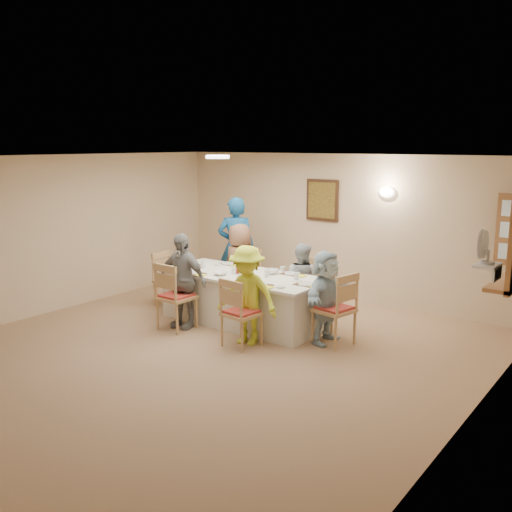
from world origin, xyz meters
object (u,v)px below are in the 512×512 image
Objects in this scene: diner_back_left at (240,265)px; diner_front_right at (247,295)px; condiment_ketchup at (239,265)px; chair_front_right at (242,312)px; diner_right_end at (326,297)px; desk_fan at (486,251)px; chair_front_left at (177,295)px; diner_front_left at (182,281)px; chair_back_right at (305,288)px; diner_back_right at (301,282)px; dining_table at (243,298)px; chair_back_left at (244,277)px; chair_left_end at (170,279)px; caregiver at (236,247)px; chair_right_end at (334,308)px.

diner_front_right is at bearing 136.73° from diner_back_left.
diner_front_right reaches higher than condiment_ketchup.
chair_front_right is 0.74× the size of diner_right_end.
desk_fan is 4.27m from chair_front_left.
diner_front_left is 1.10× the size of diner_right_end.
diner_back_right is (0.00, -0.12, 0.13)m from chair_back_right.
desk_fan is at bearing -5.03° from dining_table.
condiment_ketchup is at bearing 89.52° from diner_right_end.
chair_front_left is (0.00, -1.60, 0.02)m from chair_back_left.
chair_left_end is 0.71× the size of diner_right_end.
dining_table is at bearing 174.97° from desk_fan.
dining_table is at bearing -47.21° from chair_front_right.
diner_back_left is 1.03× the size of diner_front_right.
chair_front_right is at bearing -179.24° from chair_front_left.
condiment_ketchup reaches higher than chair_back_right.
diner_front_right is (2.15, -0.68, 0.22)m from chair_left_end.
caregiver reaches higher than chair_front_left.
diner_front_right is 0.97m from condiment_ketchup.
chair_right_end reaches higher than chair_left_end.
chair_front_right reaches higher than dining_table.
condiment_ketchup reaches higher than chair_left_end.
chair_front_left is 0.57× the size of caregiver.
desk_fan is 0.31× the size of chair_back_left.
chair_left_end is (-0.95, -0.80, -0.03)m from chair_back_left.
chair_front_right is 2.59m from caregiver.
desk_fan is 0.32× the size of chair_back_right.
diner_right_end is (2.02, 0.68, -0.06)m from diner_front_left.
diner_back_right is (-2.91, 0.99, -0.95)m from desk_fan.
dining_table is at bearing 42.05° from diner_back_right.
diner_back_right is at bearing 132.12° from caregiver.
chair_right_end is at bearing 171.05° from desk_fan.
chair_front_left is (-1.20, -1.60, 0.04)m from chair_back_right.
caregiver reaches higher than chair_left_end.
desk_fan is 4.84m from caregiver.
dining_table is 1.99× the size of diner_right_end.
diner_back_left reaches higher than diner_back_right.
dining_table is 0.96m from diner_front_left.
caregiver is (-1.65, 1.95, 0.41)m from chair_front_right.
diner_right_end reaches higher than diner_back_right.
chair_left_end is at bearing 11.03° from diner_back_right.
dining_table is (-3.51, 0.31, -1.17)m from desk_fan.
desk_fan is 0.30× the size of chair_front_left.
diner_back_right is 0.85× the size of diner_front_left.
desk_fan is at bearing 154.72° from diner_back_right.
chair_back_right is 0.52× the size of caregiver.
chair_back_left reaches higher than chair_left_end.
chair_back_left is 1.01× the size of chair_front_right.
chair_right_end reaches higher than dining_table.
diner_front_right reaches higher than diner_right_end.
diner_right_end is (1.42, 0.00, 0.26)m from dining_table.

